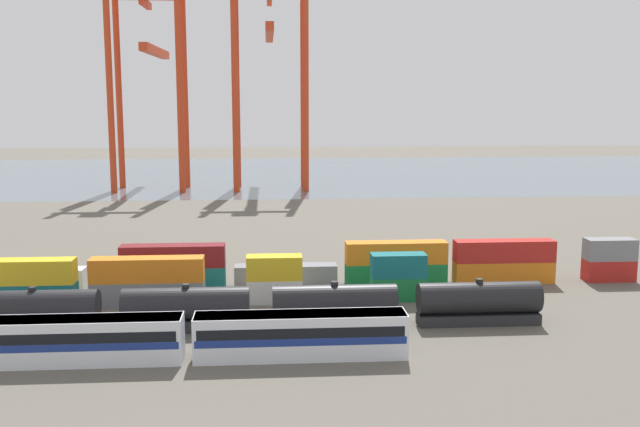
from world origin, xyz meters
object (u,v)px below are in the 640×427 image
at_px(shipping_container_4, 275,291).
at_px(shipping_container_9, 59,279).
at_px(gantry_crane_west, 150,67).
at_px(freight_tank_row, 261,307).
at_px(gantry_crane_central, 270,61).
at_px(passenger_train, 188,336).
at_px(shipping_container_13, 396,274).

distance_m(shipping_container_4, shipping_container_9, 25.86).
distance_m(shipping_container_4, gantry_crane_west, 111.08).
distance_m(freight_tank_row, gantry_crane_west, 119.09).
bearing_deg(shipping_container_9, gantry_crane_central, 75.43).
relative_size(shipping_container_9, gantry_crane_central, 0.12).
distance_m(passenger_train, shipping_container_9, 29.78).
bearing_deg(freight_tank_row, shipping_container_13, 44.67).
bearing_deg(freight_tank_row, shipping_container_4, 81.27).
relative_size(passenger_train, shipping_container_9, 6.20).
distance_m(freight_tank_row, gantry_crane_central, 116.38).
distance_m(gantry_crane_west, gantry_crane_central, 28.97).
height_order(shipping_container_4, shipping_container_9, same).
xyz_separation_m(passenger_train, freight_tank_row, (6.10, 8.29, 0.03)).
bearing_deg(shipping_container_9, gantry_crane_west, 92.21).
distance_m(freight_tank_row, shipping_container_13, 22.51).
bearing_deg(gantry_crane_central, shipping_container_13, -81.56).
bearing_deg(gantry_crane_west, freight_tank_row, -76.37).
bearing_deg(shipping_container_13, freight_tank_row, -135.33).
height_order(shipping_container_9, gantry_crane_west, gantry_crane_west).
xyz_separation_m(passenger_train, gantry_crane_west, (-21.22, 120.93, 27.35)).
relative_size(passenger_train, freight_tank_row, 0.68).
height_order(freight_tank_row, shipping_container_4, freight_tank_row).
distance_m(passenger_train, freight_tank_row, 10.29).
height_order(passenger_train, freight_tank_row, freight_tank_row).
height_order(passenger_train, gantry_crane_central, gantry_crane_central).
bearing_deg(passenger_train, freight_tank_row, 53.63).
height_order(passenger_train, gantry_crane_west, gantry_crane_west).
xyz_separation_m(shipping_container_13, gantry_crane_central, (-14.39, 96.92, 29.72)).
relative_size(shipping_container_9, gantry_crane_west, 0.12).
xyz_separation_m(freight_tank_row, shipping_container_9, (-23.58, 15.81, -0.88)).
relative_size(passenger_train, gantry_crane_central, 0.74).
bearing_deg(shipping_container_4, passenger_train, -113.32).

